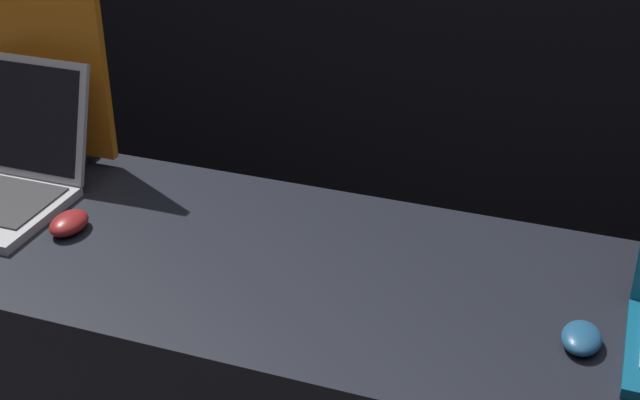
% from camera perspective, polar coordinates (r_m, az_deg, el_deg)
% --- Properties ---
extents(mouse_front, '(0.07, 0.10, 0.04)m').
position_cam_1_polar(mouse_front, '(1.86, -15.77, -1.43)').
color(mouse_front, maroon).
rests_on(mouse_front, display_counter).
extents(promo_stand_front, '(0.33, 0.07, 0.46)m').
position_cam_1_polar(promo_stand_front, '(2.11, -17.30, 7.99)').
color(promo_stand_front, black).
rests_on(promo_stand_front, display_counter).
extents(mouse_back, '(0.07, 0.09, 0.03)m').
position_cam_1_polar(mouse_back, '(1.55, 16.39, -8.47)').
color(mouse_back, navy).
rests_on(mouse_back, display_counter).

